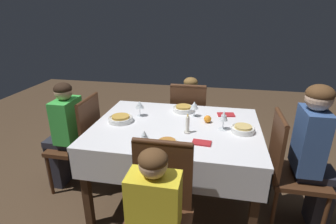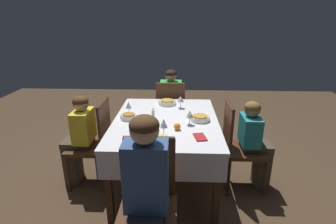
{
  "view_description": "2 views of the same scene",
  "coord_description": "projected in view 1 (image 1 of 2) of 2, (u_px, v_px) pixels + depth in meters",
  "views": [
    {
      "loc": [
        0.33,
        -2.04,
        1.71
      ],
      "look_at": [
        -0.06,
        -0.05,
        0.92
      ],
      "focal_mm": 28.0,
      "sensor_mm": 36.0,
      "label": 1
    },
    {
      "loc": [
        2.55,
        0.12,
        1.79
      ],
      "look_at": [
        -0.08,
        0.02,
        0.83
      ],
      "focal_mm": 28.0,
      "sensor_mm": 36.0,
      "label": 2
    }
  ],
  "objects": [
    {
      "name": "person_child_teal",
      "position": [
        190.0,
        112.0,
        3.21
      ],
      "size": [
        0.3,
        0.33,
        0.99
      ],
      "rotation": [
        0.0,
        0.0,
        3.14
      ],
      "color": "#4C4233",
      "rests_on": "ground_plane"
    },
    {
      "name": "dining_table",
      "position": [
        176.0,
        135.0,
        2.3
      ],
      "size": [
        1.43,
        1.08,
        0.77
      ],
      "color": "silver",
      "rests_on": "ground_plane"
    },
    {
      "name": "bowl_west",
      "position": [
        121.0,
        119.0,
        2.34
      ],
      "size": [
        0.22,
        0.22,
        0.06
      ],
      "color": "white",
      "rests_on": "dining_table"
    },
    {
      "name": "person_adult_denim",
      "position": [
        315.0,
        151.0,
        2.02
      ],
      "size": [
        0.34,
        0.3,
        1.22
      ],
      "rotation": [
        0.0,
        0.0,
        1.57
      ],
      "color": "#282833",
      "rests_on": "ground_plane"
    },
    {
      "name": "bowl_south",
      "position": [
        168.0,
        144.0,
        1.9
      ],
      "size": [
        0.17,
        0.17,
        0.06
      ],
      "color": "white",
      "rests_on": "dining_table"
    },
    {
      "name": "wine_glass_north",
      "position": [
        194.0,
        106.0,
        2.42
      ],
      "size": [
        0.08,
        0.08,
        0.15
      ],
      "color": "white",
      "rests_on": "dining_table"
    },
    {
      "name": "napkin_spare_side",
      "position": [
        226.0,
        115.0,
        2.48
      ],
      "size": [
        0.17,
        0.12,
        0.01
      ],
      "rotation": [
        0.0,
        0.0,
        0.18
      ],
      "color": "#AD2328",
      "rests_on": "dining_table"
    },
    {
      "name": "ground_plane",
      "position": [
        175.0,
        198.0,
        2.55
      ],
      "size": [
        8.0,
        8.0,
        0.0
      ],
      "primitive_type": "plane",
      "color": "#4C3826"
    },
    {
      "name": "chair_west",
      "position": [
        81.0,
        140.0,
        2.54
      ],
      "size": [
        0.43,
        0.42,
        0.97
      ],
      "rotation": [
        0.0,
        0.0,
        -1.57
      ],
      "color": "#472816",
      "rests_on": "ground_plane"
    },
    {
      "name": "bowl_east",
      "position": [
        243.0,
        129.0,
        2.14
      ],
      "size": [
        0.19,
        0.19,
        0.06
      ],
      "color": "white",
      "rests_on": "dining_table"
    },
    {
      "name": "wine_glass_south",
      "position": [
        144.0,
        136.0,
        1.88
      ],
      "size": [
        0.07,
        0.07,
        0.14
      ],
      "color": "white",
      "rests_on": "dining_table"
    },
    {
      "name": "wine_glass_east",
      "position": [
        224.0,
        117.0,
        2.15
      ],
      "size": [
        0.07,
        0.07,
        0.16
      ],
      "color": "white",
      "rests_on": "dining_table"
    },
    {
      "name": "chair_east",
      "position": [
        289.0,
        167.0,
        2.11
      ],
      "size": [
        0.43,
        0.42,
        0.97
      ],
      "rotation": [
        0.0,
        0.0,
        1.57
      ],
      "color": "#472816",
      "rests_on": "ground_plane"
    },
    {
      "name": "candle_centerpiece",
      "position": [
        187.0,
        126.0,
        2.11
      ],
      "size": [
        0.06,
        0.06,
        0.17
      ],
      "color": "beige",
      "rests_on": "dining_table"
    },
    {
      "name": "person_child_green",
      "position": [
        64.0,
        132.0,
        2.55
      ],
      "size": [
        0.33,
        0.3,
        1.1
      ],
      "rotation": [
        0.0,
        0.0,
        -1.57
      ],
      "color": "#282833",
      "rests_on": "ground_plane"
    },
    {
      "name": "bowl_north",
      "position": [
        183.0,
        109.0,
        2.58
      ],
      "size": [
        0.21,
        0.21,
        0.06
      ],
      "color": "white",
      "rests_on": "dining_table"
    },
    {
      "name": "chair_north",
      "position": [
        189.0,
        118.0,
        3.05
      ],
      "size": [
        0.42,
        0.43,
        0.97
      ],
      "rotation": [
        0.0,
        0.0,
        3.14
      ],
      "color": "#472816",
      "rests_on": "ground_plane"
    },
    {
      "name": "napkin_red_folded",
      "position": [
        202.0,
        143.0,
        1.96
      ],
      "size": [
        0.15,
        0.1,
        0.01
      ],
      "rotation": [
        0.0,
        0.0,
        -0.07
      ],
      "color": "#AD2328",
      "rests_on": "dining_table"
    },
    {
      "name": "wine_glass_west",
      "position": [
        140.0,
        105.0,
        2.43
      ],
      "size": [
        0.08,
        0.08,
        0.15
      ],
      "color": "white",
      "rests_on": "dining_table"
    },
    {
      "name": "chair_south",
      "position": [
        159.0,
        211.0,
        1.65
      ],
      "size": [
        0.42,
        0.43,
        0.97
      ],
      "color": "#472816",
      "rests_on": "ground_plane"
    },
    {
      "name": "orange_fruit",
      "position": [
        208.0,
        119.0,
        2.32
      ],
      "size": [
        0.07,
        0.07,
        0.07
      ],
      "primitive_type": "sphere",
      "color": "orange",
      "rests_on": "dining_table"
    }
  ]
}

